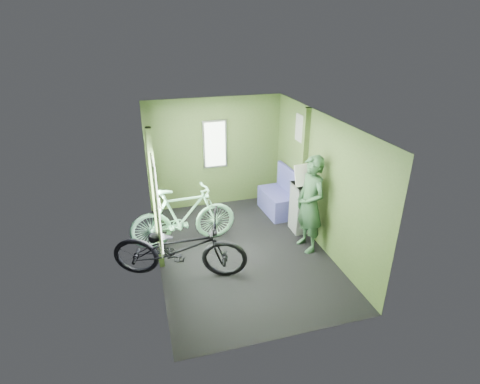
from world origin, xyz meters
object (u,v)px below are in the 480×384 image
object	(u,v)px
bicycle_black	(182,277)
bench_seat	(278,200)
bicycle_mint	(185,244)
passenger	(310,204)
waste_box	(300,208)

from	to	relation	value
bicycle_black	bench_seat	xyz separation A→B (m)	(2.24, 1.63, 0.29)
bicycle_mint	passenger	xyz separation A→B (m)	(2.04, -0.71, 0.85)
waste_box	bench_seat	world-z (taller)	bench_seat
bicycle_black	bench_seat	distance (m)	2.79
passenger	bench_seat	world-z (taller)	passenger
bicycle_black	bicycle_mint	xyz separation A→B (m)	(0.19, 0.94, 0.00)
bicycle_mint	bench_seat	size ratio (longest dim) A/B	1.92
bicycle_black	bicycle_mint	world-z (taller)	bicycle_black
bicycle_mint	bicycle_black	bearing A→B (deg)	165.78
bicycle_black	passenger	xyz separation A→B (m)	(2.24, 0.22, 0.85)
waste_box	bench_seat	bearing A→B (deg)	98.08
bicycle_mint	bench_seat	bearing A→B (deg)	-73.82
bicycle_black	bench_seat	bearing A→B (deg)	-35.95
bicycle_mint	bench_seat	xyz separation A→B (m)	(2.05, 0.69, 0.29)
passenger	waste_box	xyz separation A→B (m)	(0.12, 0.60, -0.38)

